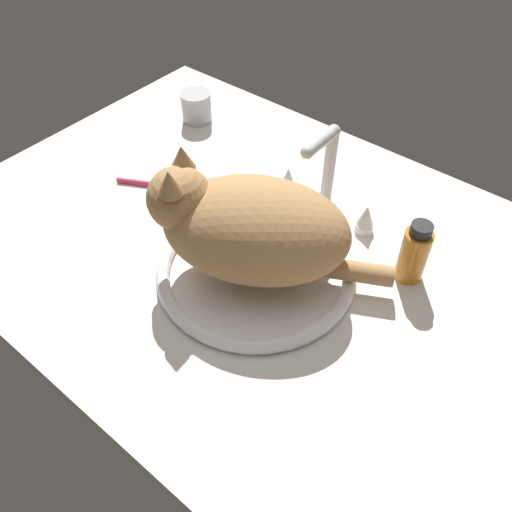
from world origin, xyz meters
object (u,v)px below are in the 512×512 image
(sink_basin, at_px, (256,269))
(faucet, at_px, (325,183))
(metal_jar, at_px, (196,107))
(toothbrush, at_px, (167,185))
(cat, at_px, (244,226))
(amber_bottle, at_px, (414,253))

(sink_basin, height_order, faucet, faucet)
(metal_jar, relative_size, toothbrush, 0.38)
(cat, xyz_separation_m, metal_jar, (-0.37, 0.28, -0.07))
(metal_jar, height_order, amber_bottle, amber_bottle)
(cat, height_order, amber_bottle, cat)
(faucet, xyz_separation_m, metal_jar, (-0.38, 0.08, -0.04))
(cat, bearing_deg, toothbrush, 164.02)
(metal_jar, bearing_deg, toothbrush, -60.08)
(sink_basin, distance_m, amber_bottle, 0.24)
(cat, relative_size, amber_bottle, 3.29)
(sink_basin, distance_m, faucet, 0.19)
(faucet, distance_m, cat, 0.20)
(metal_jar, xyz_separation_m, amber_bottle, (0.57, -0.12, 0.02))
(faucet, relative_size, metal_jar, 3.01)
(toothbrush, bearing_deg, cat, -15.98)
(faucet, height_order, metal_jar, faucet)
(toothbrush, bearing_deg, amber_bottle, 10.64)
(metal_jar, xyz_separation_m, toothbrush, (0.12, -0.21, -0.03))
(metal_jar, height_order, toothbrush, metal_jar)
(sink_basin, height_order, cat, cat)
(metal_jar, bearing_deg, sink_basin, -35.13)
(metal_jar, relative_size, amber_bottle, 0.60)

